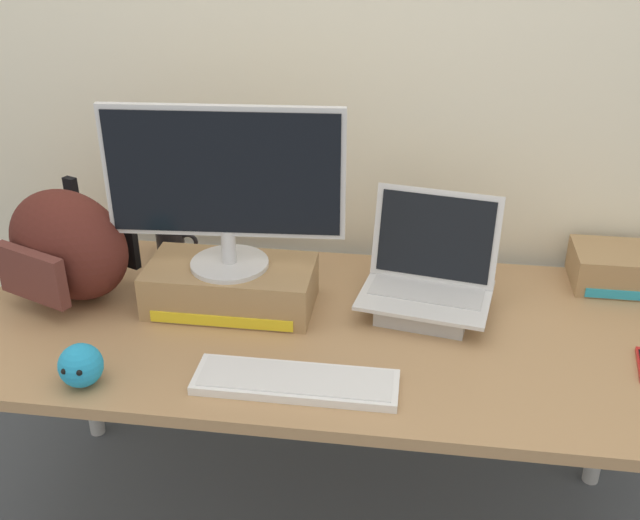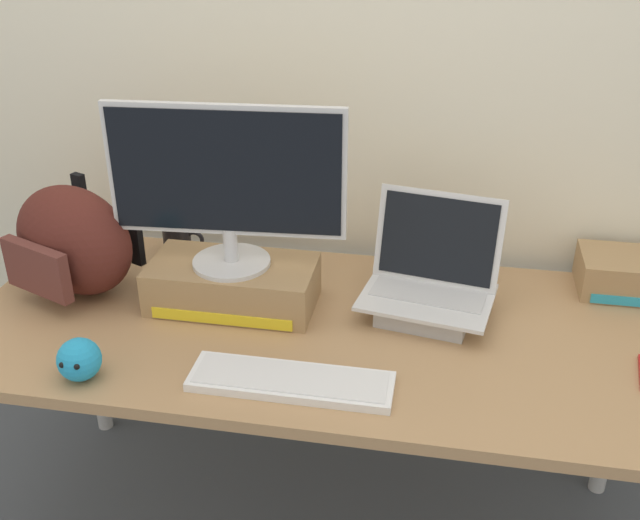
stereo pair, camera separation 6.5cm
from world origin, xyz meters
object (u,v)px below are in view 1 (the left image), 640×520
object	(u,v)px
toner_box_cyan	(634,269)
desktop_monitor	(224,184)
messenger_backpack	(68,246)
external_keyboard	(296,382)
coffee_mug	(172,242)
toner_box_yellow	(231,286)
open_laptop	(427,290)
plush_toy	(81,365)

from	to	relation	value
toner_box_cyan	desktop_monitor	bearing A→B (deg)	-166.19
messenger_backpack	toner_box_cyan	xyz separation A→B (m)	(1.47, 0.26, -0.10)
external_keyboard	coffee_mug	size ratio (longest dim) A/B	3.65
coffee_mug	toner_box_cyan	distance (m)	1.28
external_keyboard	desktop_monitor	bearing A→B (deg)	125.42
toner_box_yellow	toner_box_cyan	size ratio (longest dim) A/B	1.32
open_laptop	coffee_mug	xyz separation A→B (m)	(-0.74, 0.20, -0.01)
messenger_backpack	toner_box_cyan	size ratio (longest dim) A/B	1.29
toner_box_yellow	desktop_monitor	bearing A→B (deg)	-84.28
coffee_mug	plush_toy	bearing A→B (deg)	-90.17
external_keyboard	toner_box_cyan	bearing A→B (deg)	34.75
open_laptop	external_keyboard	xyz separation A→B (m)	(-0.28, -0.36, -0.05)
toner_box_yellow	external_keyboard	bearing A→B (deg)	-54.85
external_keyboard	coffee_mug	bearing A→B (deg)	129.44
open_laptop	external_keyboard	bearing A→B (deg)	-117.68
toner_box_yellow	open_laptop	world-z (taller)	open_laptop
messenger_backpack	coffee_mug	size ratio (longest dim) A/B	3.36
toner_box_yellow	plush_toy	bearing A→B (deg)	-123.22
external_keyboard	toner_box_cyan	world-z (taller)	toner_box_cyan
toner_box_yellow	toner_box_cyan	distance (m)	1.08
messenger_backpack	toner_box_cyan	bearing A→B (deg)	31.87
external_keyboard	open_laptop	bearing A→B (deg)	52.79
open_laptop	toner_box_cyan	size ratio (longest dim) A/B	1.11
coffee_mug	toner_box_cyan	xyz separation A→B (m)	(1.28, 0.01, 0.01)
toner_box_yellow	toner_box_cyan	xyz separation A→B (m)	(1.04, 0.26, -0.01)
desktop_monitor	plush_toy	world-z (taller)	desktop_monitor
external_keyboard	messenger_backpack	xyz separation A→B (m)	(-0.64, 0.31, 0.13)
open_laptop	external_keyboard	size ratio (longest dim) A/B	0.79
desktop_monitor	messenger_backpack	world-z (taller)	desktop_monitor
toner_box_yellow	messenger_backpack	world-z (taller)	messenger_backpack
open_laptop	plush_toy	xyz separation A→B (m)	(-0.74, -0.42, -0.01)
messenger_backpack	plush_toy	distance (m)	0.42
toner_box_cyan	messenger_backpack	bearing A→B (deg)	-169.99
toner_box_yellow	plush_toy	world-z (taller)	toner_box_yellow
desktop_monitor	plush_toy	bearing A→B (deg)	-127.48
messenger_backpack	toner_box_yellow	bearing A→B (deg)	22.35
toner_box_yellow	messenger_backpack	distance (m)	0.43
coffee_mug	plush_toy	size ratio (longest dim) A/B	1.26
open_laptop	toner_box_cyan	xyz separation A→B (m)	(0.55, 0.21, -0.01)
toner_box_yellow	plush_toy	xyz separation A→B (m)	(-0.24, -0.37, -0.01)
open_laptop	messenger_backpack	distance (m)	0.93
messenger_backpack	coffee_mug	bearing A→B (deg)	75.85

